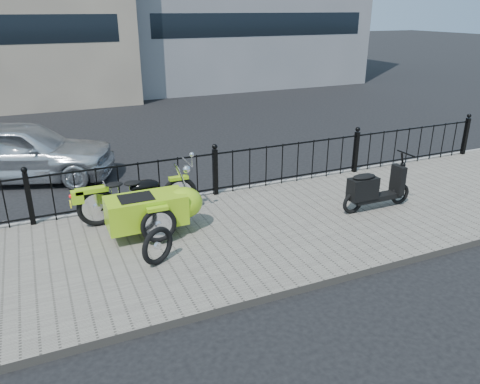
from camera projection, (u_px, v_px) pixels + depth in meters
name	position (u px, v px, depth m)	size (l,w,h in m)	color
ground	(241.00, 224.00, 8.64)	(120.00, 120.00, 0.00)	black
sidewalk	(253.00, 232.00, 8.19)	(30.00, 3.80, 0.12)	#6B645A
curb	(213.00, 194.00, 9.84)	(30.00, 0.10, 0.12)	gray
iron_fence	(215.00, 173.00, 9.52)	(14.11, 0.11, 1.08)	black
motorcycle_sidecar	(155.00, 205.00, 7.95)	(2.28, 1.48, 0.98)	black
scooter	(373.00, 189.00, 8.83)	(1.56, 0.45, 1.05)	black
spare_tire	(158.00, 246.00, 6.96)	(0.60, 0.60, 0.09)	black
sedan_car	(22.00, 151.00, 10.60)	(1.63, 4.05, 1.38)	silver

